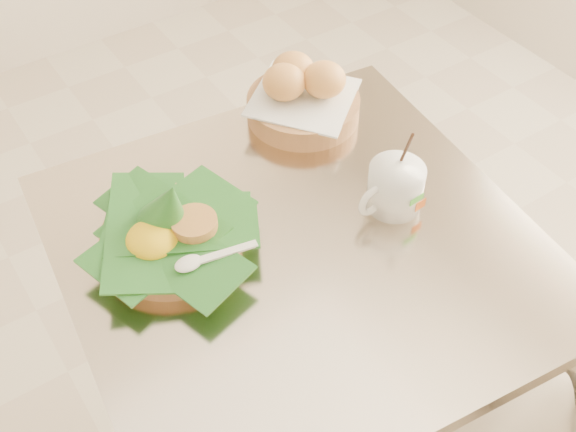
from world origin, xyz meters
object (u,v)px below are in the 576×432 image
rice_basket (170,232)px  coffee_mug (394,187)px  bread_basket (302,95)px  cafe_table (299,327)px

rice_basket → coffee_mug: bearing=-19.0°
bread_basket → coffee_mug: coffee_mug is taller
cafe_table → bread_basket: bearing=55.1°
rice_basket → coffee_mug: (0.34, -0.12, 0.01)m
cafe_table → coffee_mug: bearing=-4.1°
bread_basket → coffee_mug: size_ratio=1.58×
cafe_table → bread_basket: size_ratio=3.16×
rice_basket → coffee_mug: 0.36m
coffee_mug → cafe_table: bearing=175.9°
cafe_table → rice_basket: bearing=148.1°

